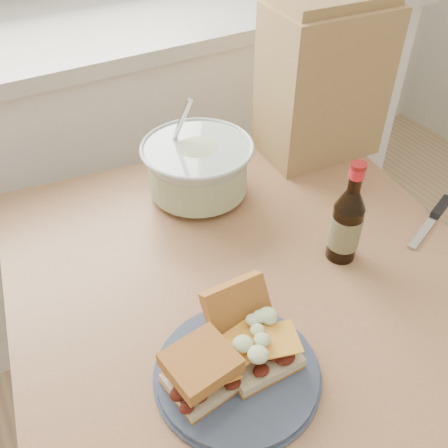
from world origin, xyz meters
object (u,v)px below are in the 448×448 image
beer_bottle (346,224)px  paper_bag (323,83)px  coleslaw_bowl (198,170)px  dining_table (248,308)px  plate (237,372)px

beer_bottle → paper_bag: paper_bag is taller
coleslaw_bowl → beer_bottle: coleslaw_bowl is taller
dining_table → beer_bottle: size_ratio=4.59×
paper_bag → plate: bearing=-133.2°
dining_table → coleslaw_bowl: (0.03, 0.27, 0.17)m
plate → paper_bag: (0.51, 0.46, 0.17)m
dining_table → paper_bag: 0.55m
dining_table → beer_bottle: 0.26m
plate → beer_bottle: 0.35m
plate → paper_bag: paper_bag is taller
beer_bottle → dining_table: bearing=143.0°
dining_table → plate: (-0.14, -0.18, 0.11)m
coleslaw_bowl → beer_bottle: size_ratio=1.13×
beer_bottle → paper_bag: 0.40m
plate → beer_bottle: beer_bottle is taller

